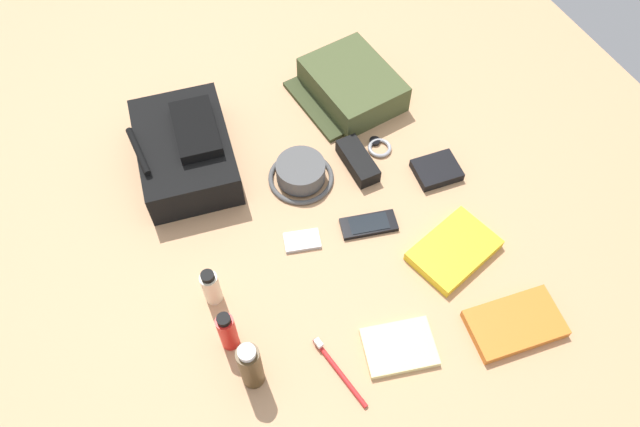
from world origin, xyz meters
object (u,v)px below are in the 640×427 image
Objects in this scene: toiletry_pouch at (351,85)px; sunscreen_spray at (227,331)px; lotion_bottle at (211,287)px; sunglasses_case at (358,161)px; travel_guidebook at (454,250)px; toothbrush at (337,368)px; wristwatch at (379,147)px; notepad at (399,347)px; backpack at (186,150)px; cologne_bottle at (250,366)px; paperback_novel at (515,324)px; wallet at (436,170)px; bucket_hat at (301,173)px; cell_phone at (369,225)px; media_player at (302,241)px.

sunscreen_spray is at bearing 132.29° from toiletry_pouch.
lotion_bottle reaches higher than sunglasses_case.
sunglasses_case is (0.32, 0.08, 0.01)m from travel_guidebook.
sunglasses_case is at bearing -57.88° from sunscreen_spray.
toothbrush is 1.27× the size of sunglasses_case.
wristwatch is 0.47× the size of notepad.
backpack is at bearing -10.15° from sunscreen_spray.
backpack is 2.29× the size of cologne_bottle.
wallet is at bearing -9.42° from paperback_novel.
backpack is at bearing 62.76° from sunglasses_case.
wristwatch is at bearing 173.78° from toiletry_pouch.
toiletry_pouch is 2.11× the size of sunscreen_spray.
bucket_hat is 0.50m from notepad.
sunscreen_spray is at bearing 176.43° from lotion_bottle.
cell_phone is 1.31× the size of wallet.
wristwatch is (0.41, -0.53, -0.07)m from cologne_bottle.
lotion_bottle is 0.50m from sunglasses_case.
media_player is 0.34m from notepad.
toothbrush is (-0.48, 0.15, -0.02)m from bucket_hat.
paperback_novel is at bearing -175.15° from travel_guidebook.
toiletry_pouch is 1.55× the size of toothbrush.
bucket_hat is at bearing 73.48° from wallet.
notepad is at bearing 179.16° from bucket_hat.
paperback_novel is 0.40m from cell_phone.
lotion_bottle is 0.81× the size of sunglasses_case.
wallet reaches higher than media_player.
travel_guidebook is at bearing -147.36° from bucket_hat.
backpack is 5.08× the size of wristwatch.
toiletry_pouch is 3.87× the size of wristwatch.
sunscreen_spray is 1.36× the size of media_player.
paperback_novel is at bearing 179.84° from toiletry_pouch.
wallet is at bearing -53.55° from toothbrush.
wallet is at bearing -22.46° from travel_guidebook.
toiletry_pouch is 0.74m from notepad.
travel_guidebook is at bearing -165.95° from sunglasses_case.
wristwatch is 0.16m from wallet.
media_player is 0.64× the size of notepad.
sunscreen_spray is 1.15× the size of lotion_bottle.
toothbrush is at bearing 77.38° from paperback_novel.
lotion_bottle is 0.75× the size of notepad.
paperback_novel is at bearing -169.36° from sunglasses_case.
paperback_novel is 1.55× the size of sunglasses_case.
toothbrush reaches higher than cell_phone.
backpack reaches higher than lotion_bottle.
travel_guidebook reaches higher than wallet.
toiletry_pouch reaches higher than wallet.
cell_phone is at bearing -88.59° from lotion_bottle.
backpack is at bearing 33.80° from notepad.
lotion_bottle reaches higher than toiletry_pouch.
toiletry_pouch is 0.69m from lotion_bottle.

